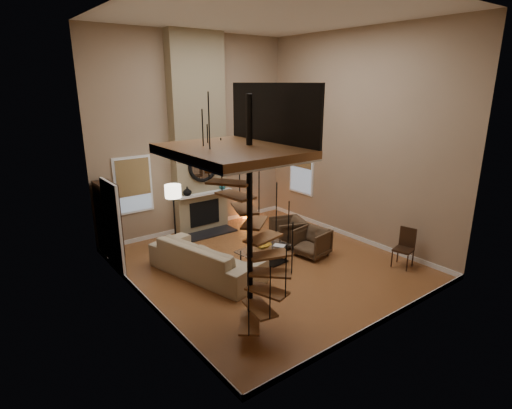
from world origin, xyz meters
TOP-DOWN VIEW (x-y plane):
  - ground at (0.00, 0.00)m, footprint 6.00×6.50m
  - back_wall at (0.00, 3.25)m, footprint 6.00×0.02m
  - front_wall at (0.00, -3.25)m, footprint 6.00×0.02m
  - left_wall at (-3.00, 0.00)m, footprint 0.02×6.50m
  - right_wall at (3.00, 0.00)m, footprint 0.02×6.50m
  - ceiling at (0.00, 0.00)m, footprint 6.00×6.50m
  - baseboard_back at (0.00, 3.24)m, footprint 6.00×0.02m
  - baseboard_front at (0.00, -3.24)m, footprint 6.00×0.02m
  - baseboard_left at (-2.99, 0.00)m, footprint 0.02×6.50m
  - baseboard_right at (2.99, 0.00)m, footprint 0.02×6.50m
  - chimney_breast at (0.00, 3.06)m, footprint 1.60×0.38m
  - hearth at (0.00, 2.57)m, footprint 1.50×0.60m
  - firebox at (0.00, 2.86)m, footprint 0.95×0.02m
  - mantel at (0.00, 2.78)m, footprint 1.70×0.18m
  - mirror_frame at (0.00, 2.84)m, footprint 0.94×0.10m
  - mirror_disc at (0.00, 2.85)m, footprint 0.80×0.01m
  - vase_left at (-0.55, 2.82)m, footprint 0.24×0.24m
  - vase_right at (0.60, 2.82)m, footprint 0.20×0.20m
  - window_back at (-1.90, 3.22)m, footprint 1.02×0.06m
  - window_right at (2.97, 2.00)m, footprint 0.06×1.02m
  - entry_door at (-2.95, 1.80)m, footprint 0.10×1.05m
  - loft at (-2.04, -1.80)m, footprint 1.70×2.20m
  - spiral_stair at (-1.78, -1.79)m, footprint 1.47×1.47m
  - hutch at (-2.76, 2.78)m, footprint 0.39×0.82m
  - sofa at (-1.42, 0.42)m, footprint 1.73×2.93m
  - armchair_near at (1.30, 0.59)m, footprint 1.06×1.05m
  - armchair_far at (1.30, -0.28)m, footprint 0.88×0.86m
  - coffee_table at (-0.10, -0.03)m, footprint 1.36×0.78m
  - bowl at (-0.10, 0.02)m, footprint 0.39×0.39m
  - book at (0.25, -0.18)m, footprint 0.31×0.33m
  - floor_lamp at (-1.27, 2.20)m, footprint 0.41×0.41m
  - accent_lamp at (1.60, 3.10)m, footprint 0.14×0.14m
  - side_chair at (2.53, -2.04)m, footprint 0.50×0.48m

SIDE VIEW (x-z plane):
  - ground at x=0.00m, z-range -0.01..0.00m
  - hearth at x=0.00m, z-range 0.00..0.04m
  - baseboard_back at x=0.00m, z-range 0.00..0.12m
  - baseboard_front at x=0.00m, z-range 0.00..0.12m
  - baseboard_left at x=-2.99m, z-range 0.00..0.12m
  - baseboard_right at x=2.99m, z-range 0.00..0.12m
  - accent_lamp at x=1.60m, z-range -0.01..0.51m
  - coffee_table at x=-0.10m, z-range 0.05..0.52m
  - armchair_near at x=1.30m, z-range -0.03..0.73m
  - armchair_far at x=1.30m, z-range 0.00..0.70m
  - sofa at x=-1.42m, z-range -0.01..0.80m
  - book at x=0.25m, z-range 0.45..0.48m
  - bowl at x=-0.10m, z-range 0.45..0.55m
  - side_chair at x=2.53m, z-range 0.07..0.98m
  - firebox at x=0.00m, z-range 0.19..0.91m
  - hutch at x=-2.76m, z-range 0.03..1.87m
  - entry_door at x=-2.95m, z-range -0.03..2.13m
  - mantel at x=0.00m, z-range 1.12..1.18m
  - vase_right at x=0.60m, z-range 1.18..1.39m
  - vase_left at x=-0.55m, z-range 1.18..1.43m
  - floor_lamp at x=-1.27m, z-range 0.56..2.27m
  - window_back at x=-1.90m, z-range 0.86..2.38m
  - window_right at x=2.97m, z-range 0.87..2.39m
  - spiral_stair at x=-1.78m, z-range -0.25..3.81m
  - mirror_frame at x=0.00m, z-range 1.48..2.42m
  - mirror_disc at x=0.00m, z-range 1.55..2.35m
  - back_wall at x=0.00m, z-range 0.00..5.50m
  - front_wall at x=0.00m, z-range 0.00..5.50m
  - left_wall at x=-3.00m, z-range 0.00..5.50m
  - right_wall at x=3.00m, z-range 0.00..5.50m
  - chimney_breast at x=0.00m, z-range 0.00..5.50m
  - loft at x=-2.04m, z-range 2.69..3.78m
  - ceiling at x=0.00m, z-range 5.49..5.50m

